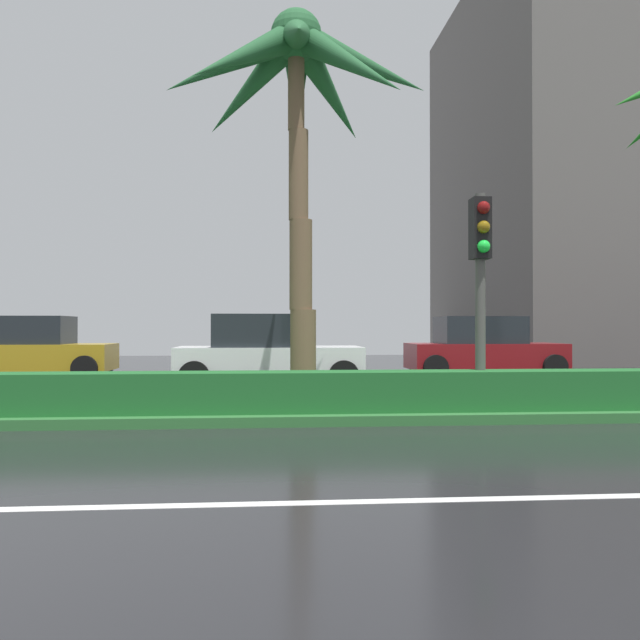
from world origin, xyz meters
TOP-DOWN VIEW (x-y plane):
  - ground_plane at (0.00, 9.00)m, footprint 90.00×42.00m
  - median_strip at (0.00, 8.00)m, footprint 85.50×4.00m
  - median_hedge at (0.00, 6.60)m, footprint 76.50×0.70m
  - palm_tree_centre_left at (3.39, 8.25)m, footprint 4.86×4.75m
  - traffic_signal_median_right at (6.22, 6.75)m, footprint 0.28×0.43m
  - car_in_traffic_second at (-3.55, 15.25)m, footprint 4.30×2.02m
  - car_in_traffic_third at (2.90, 12.21)m, footprint 4.30×2.02m
  - car_in_traffic_fourth at (8.99, 14.93)m, footprint 4.30×2.02m

SIDE VIEW (x-z plane):
  - ground_plane at x=0.00m, z-range -0.10..0.00m
  - median_strip at x=0.00m, z-range 0.00..0.15m
  - median_hedge at x=0.00m, z-range 0.15..0.75m
  - car_in_traffic_second at x=-3.55m, z-range -0.03..1.69m
  - car_in_traffic_third at x=2.90m, z-range -0.03..1.69m
  - car_in_traffic_fourth at x=8.99m, z-range -0.03..1.69m
  - traffic_signal_median_right at x=6.22m, z-range 0.79..4.15m
  - palm_tree_centre_left at x=3.39m, z-range 2.23..9.09m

